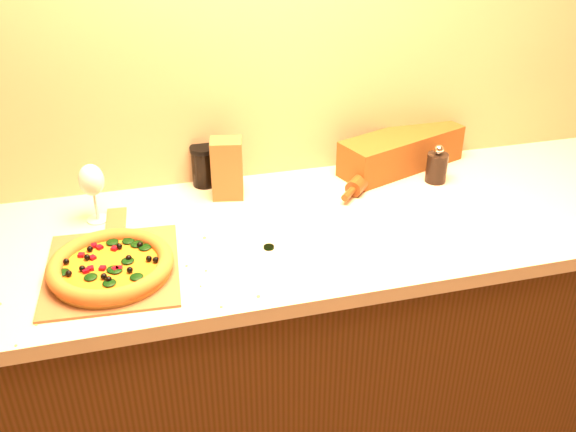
% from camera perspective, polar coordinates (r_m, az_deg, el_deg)
% --- Properties ---
extents(cabinet, '(2.80, 0.65, 0.86)m').
position_cam_1_polar(cabinet, '(2.06, 1.90, -11.86)').
color(cabinet, '#42290E').
rests_on(cabinet, ground).
extents(countertop, '(2.84, 0.68, 0.04)m').
position_cam_1_polar(countertop, '(1.78, 2.14, -1.10)').
color(countertop, beige).
rests_on(countertop, cabinet).
extents(pizza_peel, '(0.34, 0.49, 0.01)m').
position_cam_1_polar(pizza_peel, '(1.65, -15.34, -4.29)').
color(pizza_peel, brown).
rests_on(pizza_peel, countertop).
extents(pizza, '(0.30, 0.30, 0.04)m').
position_cam_1_polar(pizza, '(1.61, -15.46, -4.29)').
color(pizza, '#C07230').
rests_on(pizza, pizza_peel).
extents(bottle_cap, '(0.03, 0.03, 0.01)m').
position_cam_1_polar(bottle_cap, '(1.66, -1.72, -2.78)').
color(bottle_cap, black).
rests_on(bottle_cap, countertop).
extents(pepper_grinder, '(0.06, 0.06, 0.12)m').
position_cam_1_polar(pepper_grinder, '(2.02, 13.08, 4.30)').
color(pepper_grinder, black).
rests_on(pepper_grinder, countertop).
extents(rolling_pin, '(0.27, 0.28, 0.05)m').
position_cam_1_polar(rolling_pin, '(2.00, 7.21, 3.80)').
color(rolling_pin, '#54230E').
rests_on(rolling_pin, countertop).
extents(bread_bag, '(0.44, 0.27, 0.12)m').
position_cam_1_polar(bread_bag, '(2.08, 10.05, 5.73)').
color(bread_bag, brown).
rests_on(bread_bag, countertop).
extents(wine_glass, '(0.07, 0.07, 0.17)m').
position_cam_1_polar(wine_glass, '(1.80, -17.06, 2.95)').
color(wine_glass, silver).
rests_on(wine_glass, countertop).
extents(paper_bag, '(0.10, 0.09, 0.18)m').
position_cam_1_polar(paper_bag, '(1.87, -5.44, 4.22)').
color(paper_bag, brown).
rests_on(paper_bag, countertop).
extents(dark_jar, '(0.08, 0.08, 0.13)m').
position_cam_1_polar(dark_jar, '(1.96, -7.48, 4.47)').
color(dark_jar, black).
rests_on(dark_jar, countertop).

